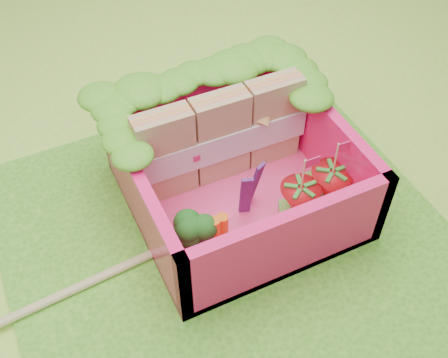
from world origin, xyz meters
name	(u,v)px	position (x,y,z in m)	size (l,w,h in m)	color
ground	(232,248)	(0.00, 0.00, 0.00)	(14.00, 14.00, 0.00)	#93DB3D
placemat	(232,246)	(0.00, 0.00, 0.01)	(2.60, 2.60, 0.03)	#4B9D23
bento_floor	(237,198)	(0.18, 0.30, 0.06)	(1.30, 1.30, 0.05)	#FC4081
bento_box	(237,172)	(0.18, 0.30, 0.31)	(1.30, 1.30, 0.55)	#FF1561
lettuce_ruffle	(203,83)	(0.18, 0.79, 0.64)	(1.43, 0.83, 0.11)	#3A991B
sandwich_stack	(221,137)	(0.19, 0.54, 0.39)	(1.14, 0.18, 0.63)	tan
broccoli	(194,234)	(-0.24, 0.01, 0.27)	(0.35, 0.35, 0.27)	#79A952
carrot_sticks	(218,232)	(-0.09, 0.00, 0.21)	(0.14, 0.10, 0.27)	orange
purple_wedges	(250,190)	(0.20, 0.17, 0.27)	(0.16, 0.11, 0.38)	#4D1957
strawberry_left	(299,201)	(0.45, 0.00, 0.21)	(0.25, 0.25, 0.49)	red
strawberry_right	(330,186)	(0.68, 0.02, 0.22)	(0.26, 0.26, 0.50)	red
snap_peas	(309,199)	(0.57, 0.06, 0.11)	(0.60, 0.48, 0.05)	#53A233
chopsticks	(55,298)	(-1.06, 0.09, 0.05)	(2.20, 0.23, 0.04)	tan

